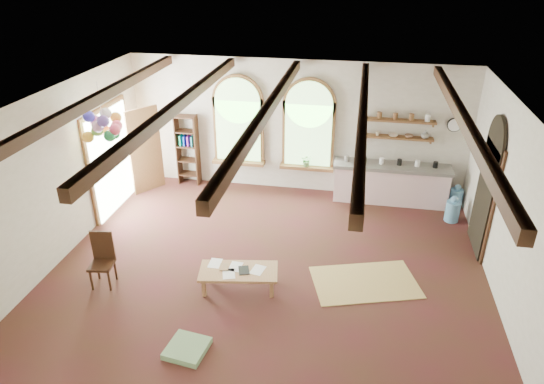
% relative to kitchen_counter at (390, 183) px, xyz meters
% --- Properties ---
extents(floor, '(8.00, 8.00, 0.00)m').
position_rel_kitchen_counter_xyz_m(floor, '(-2.30, -3.20, -0.48)').
color(floor, '#4D1F20').
rests_on(floor, ground).
extents(ceiling_beams, '(6.20, 6.80, 0.18)m').
position_rel_kitchen_counter_xyz_m(ceiling_beams, '(-2.30, -3.20, 2.62)').
color(ceiling_beams, '#3D2113').
rests_on(ceiling_beams, ceiling).
extents(window_left, '(1.30, 0.28, 2.20)m').
position_rel_kitchen_counter_xyz_m(window_left, '(-3.70, 0.23, 1.16)').
color(window_left, brown).
rests_on(window_left, floor).
extents(window_right, '(1.30, 0.28, 2.20)m').
position_rel_kitchen_counter_xyz_m(window_right, '(-2.00, 0.23, 1.16)').
color(window_right, brown).
rests_on(window_right, floor).
extents(left_doorway, '(0.10, 1.90, 2.50)m').
position_rel_kitchen_counter_xyz_m(left_doorway, '(-6.25, -1.40, 0.67)').
color(left_doorway, brown).
rests_on(left_doorway, floor).
extents(right_doorway, '(0.10, 1.30, 2.40)m').
position_rel_kitchen_counter_xyz_m(right_doorway, '(1.65, -1.70, 0.62)').
color(right_doorway, black).
rests_on(right_doorway, floor).
extents(kitchen_counter, '(2.68, 0.62, 0.94)m').
position_rel_kitchen_counter_xyz_m(kitchen_counter, '(0.00, 0.00, 0.00)').
color(kitchen_counter, '#F5D0D3').
rests_on(kitchen_counter, floor).
extents(wall_shelf_lower, '(1.70, 0.24, 0.04)m').
position_rel_kitchen_counter_xyz_m(wall_shelf_lower, '(0.00, 0.18, 1.07)').
color(wall_shelf_lower, brown).
rests_on(wall_shelf_lower, wall_back).
extents(wall_shelf_upper, '(1.70, 0.24, 0.04)m').
position_rel_kitchen_counter_xyz_m(wall_shelf_upper, '(0.00, 0.18, 1.47)').
color(wall_shelf_upper, brown).
rests_on(wall_shelf_upper, wall_back).
extents(wall_clock, '(0.32, 0.04, 0.32)m').
position_rel_kitchen_counter_xyz_m(wall_clock, '(1.25, 0.25, 1.42)').
color(wall_clock, black).
rests_on(wall_clock, wall_back).
extents(bookshelf, '(0.53, 0.32, 1.80)m').
position_rel_kitchen_counter_xyz_m(bookshelf, '(-5.00, 0.12, 0.42)').
color(bookshelf, '#3D2113').
rests_on(bookshelf, floor).
extents(coffee_table, '(1.44, 0.83, 0.39)m').
position_rel_kitchen_counter_xyz_m(coffee_table, '(-2.70, -3.90, -0.13)').
color(coffee_table, '#A6714C').
rests_on(coffee_table, floor).
extents(side_chair, '(0.45, 0.45, 1.00)m').
position_rel_kitchen_counter_xyz_m(side_chair, '(-5.10, -4.20, -0.19)').
color(side_chair, '#3D2113').
rests_on(side_chair, floor).
extents(floor_mat, '(2.10, 1.64, 0.02)m').
position_rel_kitchen_counter_xyz_m(floor_mat, '(-0.50, -3.32, -0.47)').
color(floor_mat, tan).
rests_on(floor_mat, floor).
extents(floor_cushion, '(0.65, 0.65, 0.10)m').
position_rel_kitchen_counter_xyz_m(floor_cushion, '(-3.10, -5.50, -0.43)').
color(floor_cushion, '#749D6C').
rests_on(floor_cushion, floor).
extents(water_jug_a, '(0.31, 0.31, 0.60)m').
position_rel_kitchen_counter_xyz_m(water_jug_a, '(1.34, -0.70, -0.22)').
color(water_jug_a, '#5F9FCC').
rests_on(water_jug_a, floor).
extents(water_jug_b, '(0.29, 0.29, 0.57)m').
position_rel_kitchen_counter_xyz_m(water_jug_b, '(1.52, 0.00, -0.23)').
color(water_jug_b, '#5F9FCC').
rests_on(water_jug_b, floor).
extents(balloon_cluster, '(0.74, 0.81, 1.14)m').
position_rel_kitchen_counter_xyz_m(balloon_cluster, '(-5.71, -2.40, 1.86)').
color(balloon_cluster, white).
rests_on(balloon_cluster, floor).
extents(table_book, '(0.19, 0.24, 0.02)m').
position_rel_kitchen_counter_xyz_m(table_book, '(-3.04, -3.88, -0.08)').
color(table_book, olive).
rests_on(table_book, coffee_table).
extents(tablet, '(0.25, 0.30, 0.01)m').
position_rel_kitchen_counter_xyz_m(tablet, '(-2.61, -3.89, -0.08)').
color(tablet, black).
rests_on(tablet, coffee_table).
extents(potted_plant_left, '(0.27, 0.23, 0.30)m').
position_rel_kitchen_counter_xyz_m(potted_plant_left, '(-3.70, 0.12, 0.37)').
color(potted_plant_left, '#598C4C').
rests_on(potted_plant_left, window_left).
extents(potted_plant_right, '(0.27, 0.23, 0.30)m').
position_rel_kitchen_counter_xyz_m(potted_plant_right, '(-2.00, 0.12, 0.37)').
color(potted_plant_right, '#598C4C').
rests_on(potted_plant_right, window_right).
extents(shelf_cup_a, '(0.12, 0.10, 0.10)m').
position_rel_kitchen_counter_xyz_m(shelf_cup_a, '(-0.75, 0.18, 1.14)').
color(shelf_cup_a, white).
rests_on(shelf_cup_a, wall_shelf_lower).
extents(shelf_cup_b, '(0.10, 0.10, 0.09)m').
position_rel_kitchen_counter_xyz_m(shelf_cup_b, '(-0.40, 0.18, 1.14)').
color(shelf_cup_b, beige).
rests_on(shelf_cup_b, wall_shelf_lower).
extents(shelf_bowl_a, '(0.22, 0.22, 0.05)m').
position_rel_kitchen_counter_xyz_m(shelf_bowl_a, '(-0.05, 0.18, 1.12)').
color(shelf_bowl_a, beige).
rests_on(shelf_bowl_a, wall_shelf_lower).
extents(shelf_bowl_b, '(0.20, 0.20, 0.06)m').
position_rel_kitchen_counter_xyz_m(shelf_bowl_b, '(0.30, 0.18, 1.12)').
color(shelf_bowl_b, '#8C664C').
rests_on(shelf_bowl_b, wall_shelf_lower).
extents(shelf_vase, '(0.18, 0.18, 0.19)m').
position_rel_kitchen_counter_xyz_m(shelf_vase, '(0.65, 0.18, 1.19)').
color(shelf_vase, slate).
rests_on(shelf_vase, wall_shelf_lower).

